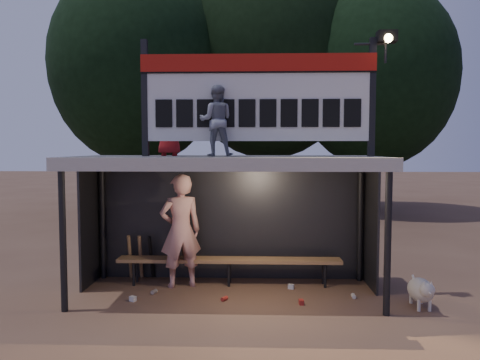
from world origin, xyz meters
The scene contains 13 objects.
ground centered at (0.00, 0.00, 0.00)m, with size 80.00×80.00×0.00m, color brown.
player centered at (-0.85, 0.42, 1.00)m, with size 0.73×0.48×2.00m, color silver.
child_a centered at (-0.17, -0.12, 2.89)m, with size 0.56×0.43×1.14m, color gray.
child_b centered at (-1.01, 0.29, 2.83)m, with size 0.49×0.32×1.01m, color red.
dugout_shelter centered at (0.00, 0.24, 1.85)m, with size 5.10×2.08×2.32m.
scoreboard_assembly centered at (0.56, -0.01, 3.32)m, with size 4.10×0.27×1.99m.
bench centered at (0.00, 0.55, 0.43)m, with size 4.00×0.35×0.48m.
tree_left centered at (-4.00, 10.00, 5.51)m, with size 6.46×6.46×9.27m.
tree_mid centered at (1.00, 11.50, 6.17)m, with size 7.22×7.22×10.36m.
tree_right centered at (5.00, 10.50, 5.19)m, with size 6.08×6.08×8.72m.
dog centered at (3.02, -0.57, 0.28)m, with size 0.36×0.81×0.49m.
bats centered at (-1.67, 0.82, 0.43)m, with size 0.48×0.33×0.84m.
litter centered at (0.27, -0.17, 0.04)m, with size 3.67×0.92×0.08m.
Camera 1 is at (0.48, -7.69, 2.47)m, focal length 35.00 mm.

